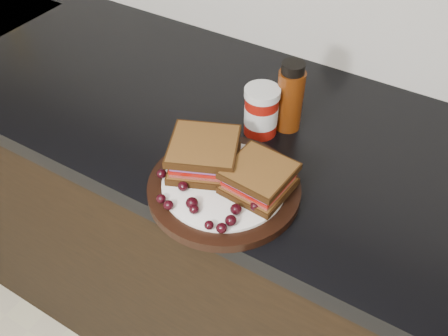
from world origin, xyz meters
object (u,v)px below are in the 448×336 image
at_px(plate, 224,188).
at_px(oil_bottle, 290,96).
at_px(condiment_jar, 261,111).
at_px(sandwich_left, 204,155).

distance_m(plate, oil_bottle, 0.24).
distance_m(condiment_jar, oil_bottle, 0.07).
bearing_deg(condiment_jar, plate, -82.01).
height_order(sandwich_left, oil_bottle, oil_bottle).
distance_m(sandwich_left, condiment_jar, 0.17).
xyz_separation_m(plate, sandwich_left, (-0.05, 0.02, 0.04)).
bearing_deg(oil_bottle, sandwich_left, -107.44).
bearing_deg(condiment_jar, sandwich_left, -99.38).
bearing_deg(sandwich_left, oil_bottle, 49.16).
xyz_separation_m(sandwich_left, oil_bottle, (0.07, 0.22, 0.02)).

